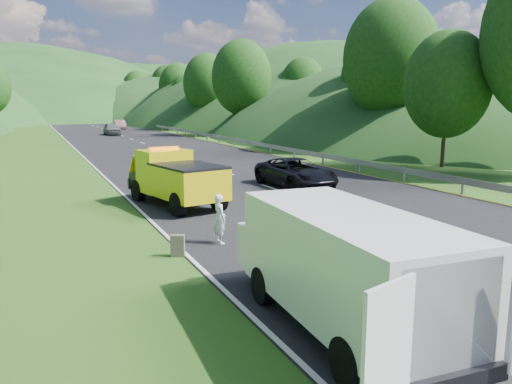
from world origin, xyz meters
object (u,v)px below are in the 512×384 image
child (302,278)px  suitcase (178,246)px  white_van (343,263)px  tow_truck (176,178)px  woman (220,244)px  worker (480,360)px  spare_tire (467,335)px  passing_suv (295,187)px

child → suitcase: 3.67m
white_van → suitcase: (-1.55, 5.55, -0.97)m
tow_truck → child: tow_truck is taller
woman → child: woman is taller
worker → suitcase: 8.05m
suitcase → woman: bearing=24.6°
suitcase → worker: bearing=-68.4°
woman → spare_tire: woman is taller
worker → spare_tire: size_ratio=2.84×
child → passing_suv: bearing=81.2°
passing_suv → woman: bearing=-133.7°
tow_truck → child: 9.62m
tow_truck → woman: 6.10m
tow_truck → passing_suv: (6.56, 1.85, -1.13)m
worker → passing_suv: 16.88m
tow_truck → white_van: size_ratio=0.88×
worker → child: bearing=78.9°
child → spare_tire: 4.05m
suitcase → spare_tire: bearing=-62.8°
suitcase → passing_suv: (8.36, 8.51, -0.30)m
tow_truck → suitcase: (-1.80, -6.66, -0.83)m
woman → suitcase: 1.65m
tow_truck → spare_tire: size_ratio=8.67×
worker → suitcase: worker is taller
passing_suv → suitcase: bearing=-136.9°
child → white_van: bearing=-85.4°
woman → passing_suv: 10.43m
woman → child: (0.78, -3.56, 0.00)m
suitcase → spare_tire: (3.47, -6.75, -0.30)m
white_van → passing_suv: (6.81, 14.07, -1.27)m
child → suitcase: size_ratio=1.77×
worker → passing_suv: bearing=51.5°
worker → spare_tire: bearing=36.1°
child → suitcase: suitcase is taller
worker → suitcase: size_ratio=3.10×
white_van → passing_suv: white_van is taller
tow_truck → passing_suv: 6.91m
woman → passing_suv: woman is taller
white_van → worker: 2.71m
passing_suv → worker: bearing=-111.0°
tow_truck → passing_suv: bearing=4.2°
passing_suv → tow_truck: bearing=-166.6°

